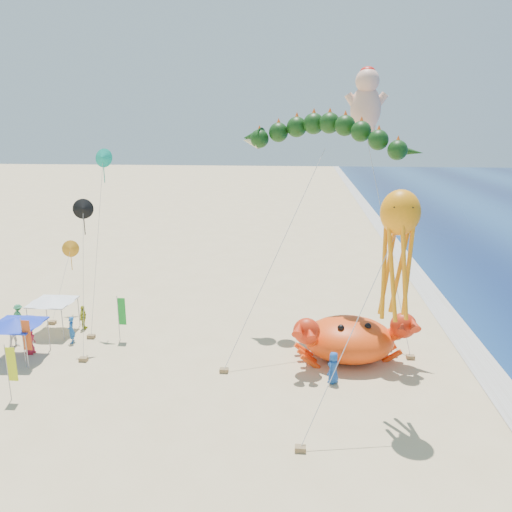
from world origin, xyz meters
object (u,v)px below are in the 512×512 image
at_px(crab_inflatable, 349,338).
at_px(cherub_kite, 366,100).
at_px(canopy_blue, 16,322).
at_px(dragon_kite, 323,140).
at_px(canopy_white, 52,299).
at_px(octopus_kite, 398,245).

bearing_deg(crab_inflatable, cherub_kite, 81.67).
height_order(crab_inflatable, canopy_blue, crab_inflatable).
distance_m(dragon_kite, canopy_white, 21.55).
bearing_deg(canopy_white, crab_inflatable, -6.80).
distance_m(octopus_kite, canopy_white, 24.10).
relative_size(canopy_blue, canopy_white, 1.06).
bearing_deg(cherub_kite, canopy_white, -164.12).
bearing_deg(dragon_kite, canopy_blue, -161.84).
distance_m(crab_inflatable, cherub_kite, 16.88).
relative_size(crab_inflatable, canopy_white, 2.52).
height_order(crab_inflatable, octopus_kite, octopus_kite).
distance_m(cherub_kite, octopus_kite, 15.86).
distance_m(dragon_kite, octopus_kite, 11.42).
relative_size(dragon_kite, cherub_kite, 0.80).
bearing_deg(canopy_blue, cherub_kite, 25.37).
height_order(cherub_kite, octopus_kite, cherub_kite).
bearing_deg(crab_inflatable, canopy_white, 173.20).
xyz_separation_m(octopus_kite, canopy_blue, (-22.09, 3.74, -6.25)).
height_order(octopus_kite, canopy_white, octopus_kite).
bearing_deg(dragon_kite, cherub_kite, 53.47).
distance_m(crab_inflatable, canopy_white, 20.54).
bearing_deg(octopus_kite, cherub_kite, 91.00).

